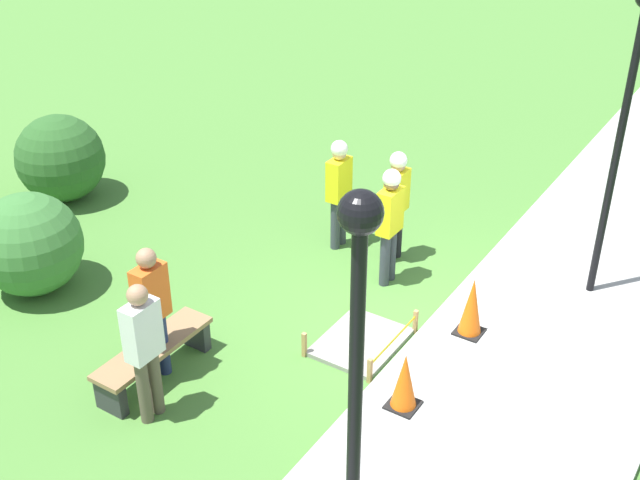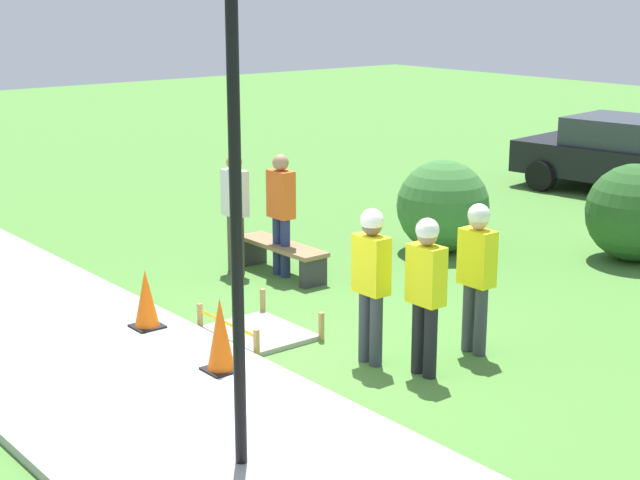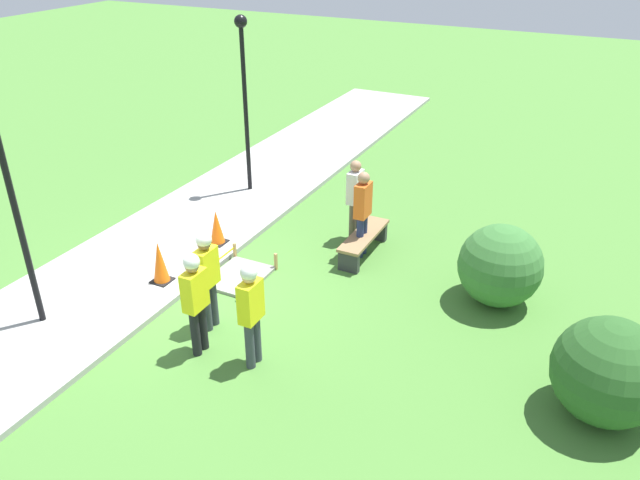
% 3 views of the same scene
% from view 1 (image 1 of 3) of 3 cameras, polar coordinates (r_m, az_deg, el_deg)
% --- Properties ---
extents(ground_plane, '(60.00, 60.00, 0.00)m').
position_cam_1_polar(ground_plane, '(10.47, 7.59, -6.17)').
color(ground_plane, '#477A33').
extents(sidewalk, '(28.00, 2.91, 0.10)m').
position_cam_1_polar(sidewalk, '(10.06, 15.14, -8.42)').
color(sidewalk, '#9E9E99').
rests_on(sidewalk, ground_plane).
extents(wet_concrete_patch, '(1.21, 0.96, 0.34)m').
position_cam_1_polar(wet_concrete_patch, '(10.08, 2.92, -7.23)').
color(wet_concrete_patch, gray).
rests_on(wet_concrete_patch, ground_plane).
extents(traffic_cone_near_patch, '(0.34, 0.34, 0.70)m').
position_cam_1_polar(traffic_cone_near_patch, '(8.88, 6.03, -9.95)').
color(traffic_cone_near_patch, black).
rests_on(traffic_cone_near_patch, sidewalk).
extents(traffic_cone_far_patch, '(0.34, 0.34, 0.79)m').
position_cam_1_polar(traffic_cone_far_patch, '(10.07, 10.74, -4.67)').
color(traffic_cone_far_patch, black).
rests_on(traffic_cone_far_patch, sidewalk).
extents(park_bench, '(1.62, 0.44, 0.45)m').
position_cam_1_polar(park_bench, '(9.59, -11.71, -8.00)').
color(park_bench, '#2D2D33').
rests_on(park_bench, ground_plane).
extents(worker_supervisor, '(0.40, 0.25, 1.71)m').
position_cam_1_polar(worker_supervisor, '(11.69, 1.35, 3.92)').
color(worker_supervisor, '#383D47').
rests_on(worker_supervisor, ground_plane).
extents(worker_assistant, '(0.40, 0.25, 1.72)m').
position_cam_1_polar(worker_assistant, '(10.81, 4.99, 1.63)').
color(worker_assistant, '#383D47').
rests_on(worker_assistant, ground_plane).
extents(worker_trainee, '(0.40, 0.25, 1.70)m').
position_cam_1_polar(worker_trainee, '(11.39, 5.47, 3.02)').
color(worker_trainee, black).
rests_on(worker_trainee, ground_plane).
extents(bystander_in_orange_shirt, '(0.40, 0.23, 1.74)m').
position_cam_1_polar(bystander_in_orange_shirt, '(9.21, -11.84, -4.67)').
color(bystander_in_orange_shirt, navy).
rests_on(bystander_in_orange_shirt, ground_plane).
extents(bystander_in_gray_shirt, '(0.40, 0.22, 1.71)m').
position_cam_1_polar(bystander_in_gray_shirt, '(8.67, -12.40, -7.30)').
color(bystander_in_gray_shirt, brown).
rests_on(bystander_in_gray_shirt, ground_plane).
extents(lamppost_near, '(0.28, 0.28, 4.06)m').
position_cam_1_polar(lamppost_near, '(10.40, 20.96, 8.98)').
color(lamppost_near, black).
rests_on(lamppost_near, sidewalk).
extents(lamppost_far, '(0.28, 0.28, 3.96)m').
position_cam_1_polar(lamppost_far, '(5.34, 2.56, -9.83)').
color(lamppost_far, black).
rests_on(lamppost_far, sidewalk).
extents(shrub_rounded_near, '(1.45, 1.45, 1.45)m').
position_cam_1_polar(shrub_rounded_near, '(13.93, -17.99, 5.55)').
color(shrub_rounded_near, '#285623').
rests_on(shrub_rounded_near, ground_plane).
extents(shrub_rounded_mid, '(1.42, 1.42, 1.42)m').
position_cam_1_polar(shrub_rounded_mid, '(11.44, -19.95, -0.28)').
color(shrub_rounded_mid, '#387033').
rests_on(shrub_rounded_mid, ground_plane).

